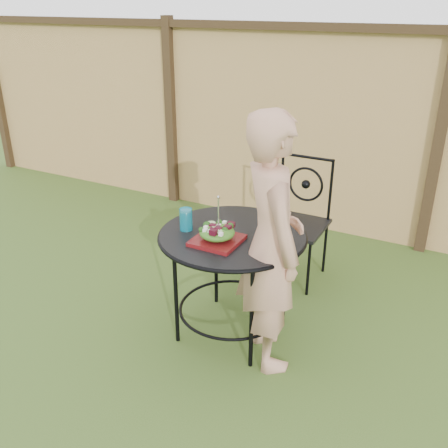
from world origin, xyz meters
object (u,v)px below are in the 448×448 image
at_px(patio_chair, 297,217).
at_px(diner, 271,244).
at_px(salad_plate, 217,240).
at_px(patio_table, 232,253).

distance_m(patio_chair, diner, 1.08).
height_order(patio_chair, diner, diner).
relative_size(patio_chair, salad_plate, 3.52).
relative_size(patio_table, salad_plate, 3.42).
bearing_deg(salad_plate, diner, 6.96).
bearing_deg(patio_table, diner, -19.91).
height_order(diner, salad_plate, diner).
relative_size(patio_chair, diner, 0.62).
xyz_separation_m(patio_table, diner, (0.30, -0.11, 0.19)).
distance_m(patio_chair, salad_plate, 1.10).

